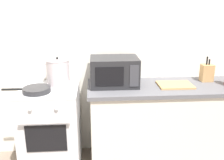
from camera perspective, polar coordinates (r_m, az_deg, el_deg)
back_wall at (r=2.90m, az=-0.63°, el=6.93°), size 4.40×0.10×2.50m
lower_cabinet_right at (r=2.93m, az=11.84°, el=-10.12°), size 1.64×0.56×0.88m
countertop_right at (r=2.75m, az=12.43°, el=-1.59°), size 1.70×0.60×0.04m
stove at (r=2.84m, az=-13.53°, el=-10.73°), size 0.60×0.64×0.92m
stock_pot at (r=2.73m, az=-12.13°, el=1.77°), size 0.33×0.25×0.31m
frying_pan at (r=2.59m, az=-16.84°, el=-2.13°), size 0.47×0.27×0.05m
microwave at (r=2.65m, az=0.51°, el=1.96°), size 0.50×0.37×0.30m
cutting_board at (r=2.75m, az=14.11°, el=-1.09°), size 0.36×0.26×0.02m
knife_block at (r=2.99m, az=20.73°, el=1.56°), size 0.13×0.10×0.28m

